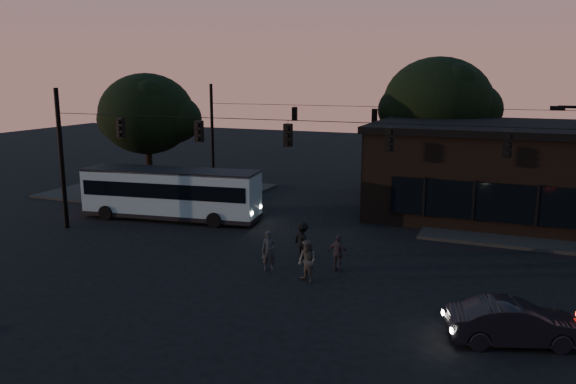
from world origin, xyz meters
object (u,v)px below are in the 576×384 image
at_px(building, 508,170).
at_px(bus, 171,191).
at_px(pedestrian_b, 307,261).
at_px(pedestrian_c, 338,253).
at_px(car, 516,323).
at_px(pedestrian_a, 269,251).
at_px(pedestrian_d, 303,240).

distance_m(building, bus, 19.60).
distance_m(pedestrian_b, pedestrian_c, 1.85).
distance_m(building, car, 17.39).
relative_size(bus, pedestrian_b, 6.11).
bearing_deg(car, building, -15.67).
bearing_deg(bus, car, -33.86).
bearing_deg(pedestrian_b, car, 12.82).
xyz_separation_m(car, pedestrian_a, (-9.73, 3.20, 0.19)).
xyz_separation_m(car, pedestrian_c, (-6.98, 4.18, 0.13)).
height_order(pedestrian_a, pedestrian_b, same).
height_order(pedestrian_a, pedestrian_d, pedestrian_a).
relative_size(car, pedestrian_c, 2.54).
bearing_deg(pedestrian_b, bus, 179.34).
bearing_deg(pedestrian_a, pedestrian_b, -41.14).
distance_m(building, pedestrian_c, 14.62).
relative_size(building, pedestrian_a, 8.95).
distance_m(bus, car, 20.62).
bearing_deg(pedestrian_d, pedestrian_b, 142.70).
bearing_deg(pedestrian_b, pedestrian_a, -168.44).
relative_size(car, pedestrian_b, 2.35).
bearing_deg(building, pedestrian_d, -124.89).
height_order(bus, pedestrian_d, bus).
xyz_separation_m(building, pedestrian_a, (-9.02, -14.06, -1.85)).
height_order(car, pedestrian_b, pedestrian_b).
xyz_separation_m(bus, pedestrian_c, (11.51, -4.89, -0.83)).
bearing_deg(pedestrian_c, pedestrian_b, 75.36).
relative_size(bus, pedestrian_a, 6.11).
distance_m(building, pedestrian_b, 16.45).
distance_m(car, pedestrian_b, 8.16).
bearing_deg(building, pedestrian_a, -122.69).
bearing_deg(bus, pedestrian_b, -39.16).
xyz_separation_m(building, bus, (-17.78, -8.19, -1.08)).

